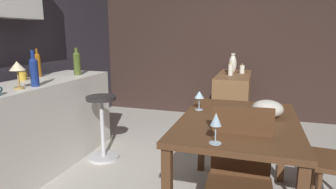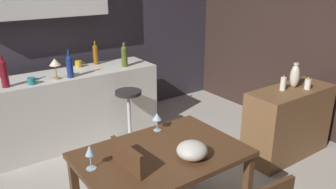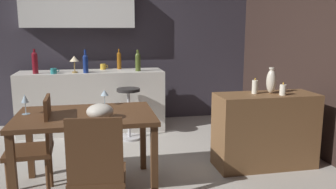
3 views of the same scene
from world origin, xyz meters
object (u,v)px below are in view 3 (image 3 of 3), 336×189
(sideboard_cabinet, at_px, (265,130))
(fruit_bowl, at_px, (100,111))
(dining_table, at_px, (86,123))
(wine_bottle_amber, at_px, (119,60))
(chair_near_window, at_px, (37,144))
(cup_mustard, at_px, (103,67))
(wine_bottle_cobalt, at_px, (86,63))
(wine_bottle_olive, at_px, (138,61))
(wine_glass_left, at_px, (25,100))
(wine_bottle_ruby, at_px, (35,62))
(pillar_candle_tall, at_px, (255,87))
(pillar_candle_short, at_px, (283,90))
(chair_by_doorway, at_px, (97,172))
(cup_teal, at_px, (54,71))
(vase_ceramic_ivory, at_px, (271,81))
(counter_lamp, at_px, (74,60))
(wine_glass_right, at_px, (104,93))
(bar_stool, at_px, (129,112))

(sideboard_cabinet, distance_m, fruit_bowl, 1.87)
(dining_table, relative_size, wine_bottle_amber, 4.03)
(chair_near_window, bearing_deg, cup_mustard, 73.88)
(chair_near_window, xyz_separation_m, wine_bottle_cobalt, (0.40, 1.85, 0.55))
(chair_near_window, xyz_separation_m, wine_bottle_olive, (1.15, 1.92, 0.56))
(chair_near_window, height_order, fruit_bowl, chair_near_window)
(wine_glass_left, height_order, wine_bottle_ruby, wine_bottle_ruby)
(dining_table, bearing_deg, pillar_candle_tall, 7.41)
(chair_near_window, height_order, pillar_candle_short, pillar_candle_short)
(chair_by_doorway, xyz_separation_m, wine_glass_left, (-0.63, 0.92, 0.37))
(wine_bottle_cobalt, bearing_deg, cup_teal, -179.27)
(dining_table, distance_m, vase_ceramic_ivory, 2.01)
(dining_table, xyz_separation_m, wine_bottle_ruby, (-0.72, 1.86, 0.41))
(counter_lamp, bearing_deg, sideboard_cabinet, -38.09)
(pillar_candle_short, bearing_deg, cup_mustard, 131.08)
(dining_table, xyz_separation_m, wine_glass_left, (-0.54, 0.10, 0.23))
(counter_lamp, bearing_deg, cup_teal, -172.41)
(sideboard_cabinet, distance_m, chair_near_window, 2.36)
(dining_table, relative_size, pillar_candle_tall, 7.25)
(counter_lamp, xyz_separation_m, pillar_candle_short, (2.23, -1.74, -0.21))
(wine_glass_right, height_order, vase_ceramic_ivory, vase_ceramic_ivory)
(wine_glass_left, relative_size, wine_bottle_cobalt, 0.56)
(chair_by_doorway, height_order, wine_bottle_olive, wine_bottle_olive)
(wine_bottle_ruby, height_order, cup_teal, wine_bottle_ruby)
(sideboard_cabinet, height_order, cup_teal, cup_teal)
(wine_bottle_olive, relative_size, wine_bottle_cobalt, 0.95)
(vase_ceramic_ivory, bearing_deg, wine_glass_left, -177.20)
(sideboard_cabinet, height_order, counter_lamp, counter_lamp)
(sideboard_cabinet, distance_m, chair_by_doorway, 2.08)
(cup_teal, bearing_deg, chair_by_doorway, -77.84)
(bar_stool, xyz_separation_m, counter_lamp, (-0.72, 0.36, 0.70))
(wine_bottle_ruby, bearing_deg, wine_glass_left, -84.00)
(wine_glass_right, height_order, wine_bottle_olive, wine_bottle_olive)
(wine_glass_left, bearing_deg, cup_mustard, 70.35)
(wine_glass_right, height_order, counter_lamp, counter_lamp)
(bar_stool, bearing_deg, vase_ceramic_ivory, -41.00)
(dining_table, xyz_separation_m, bar_stool, (0.53, 1.47, -0.27))
(wine_bottle_olive, bearing_deg, pillar_candle_short, -53.28)
(counter_lamp, bearing_deg, wine_glass_right, -75.97)
(wine_bottle_amber, bearing_deg, wine_glass_right, -98.37)
(wine_bottle_cobalt, height_order, vase_ceramic_ivory, wine_bottle_cobalt)
(wine_bottle_amber, xyz_separation_m, wine_bottle_cobalt, (-0.50, -0.40, 0.00))
(wine_glass_left, relative_size, vase_ceramic_ivory, 0.66)
(fruit_bowl, distance_m, wine_bottle_cobalt, 2.03)
(wine_glass_left, height_order, wine_bottle_cobalt, wine_bottle_cobalt)
(counter_lamp, bearing_deg, cup_mustard, 41.34)
(wine_glass_right, relative_size, wine_bottle_cobalt, 0.49)
(fruit_bowl, bearing_deg, chair_by_doorway, -93.52)
(chair_by_doorway, relative_size, wine_glass_right, 5.77)
(fruit_bowl, distance_m, wine_bottle_amber, 2.44)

